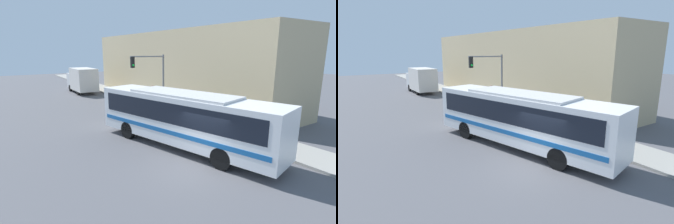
# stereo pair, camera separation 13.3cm
# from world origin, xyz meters

# --- Properties ---
(ground_plane) EXTENTS (120.00, 120.00, 0.00)m
(ground_plane) POSITION_xyz_m (0.00, 0.00, 0.00)
(ground_plane) COLOR #515156
(sidewalk) EXTENTS (2.69, 70.00, 0.15)m
(sidewalk) POSITION_xyz_m (5.84, 20.00, 0.07)
(sidewalk) COLOR gray
(sidewalk) RESTS_ON ground_plane
(building_facade) EXTENTS (6.00, 29.99, 7.42)m
(building_facade) POSITION_xyz_m (10.19, 15.99, 3.71)
(building_facade) COLOR tan
(building_facade) RESTS_ON ground_plane
(city_bus) EXTENTS (5.17, 11.82, 3.19)m
(city_bus) POSITION_xyz_m (1.24, 2.57, 1.86)
(city_bus) COLOR white
(city_bus) RESTS_ON ground_plane
(delivery_truck) EXTENTS (2.41, 6.56, 3.25)m
(delivery_truck) POSITION_xyz_m (2.39, 26.11, 1.75)
(delivery_truck) COLOR silver
(delivery_truck) RESTS_ON ground_plane
(fire_hydrant) EXTENTS (0.28, 0.38, 0.75)m
(fire_hydrant) POSITION_xyz_m (5.10, 4.01, 0.52)
(fire_hydrant) COLOR gold
(fire_hydrant) RESTS_ON sidewalk
(traffic_light_pole) EXTENTS (3.28, 0.35, 4.99)m
(traffic_light_pole) POSITION_xyz_m (4.09, 10.78, 3.59)
(traffic_light_pole) COLOR slate
(traffic_light_pole) RESTS_ON sidewalk
(parking_meter) EXTENTS (0.14, 0.14, 1.40)m
(parking_meter) POSITION_xyz_m (5.10, 8.28, 1.09)
(parking_meter) COLOR slate
(parking_meter) RESTS_ON sidewalk
(pedestrian_near_corner) EXTENTS (0.34, 0.34, 1.84)m
(pedestrian_near_corner) POSITION_xyz_m (6.35, 14.62, 1.10)
(pedestrian_near_corner) COLOR #23283D
(pedestrian_near_corner) RESTS_ON sidewalk
(pedestrian_mid_block) EXTENTS (0.34, 0.34, 1.80)m
(pedestrian_mid_block) POSITION_xyz_m (5.49, 5.93, 1.07)
(pedestrian_mid_block) COLOR #23283D
(pedestrian_mid_block) RESTS_ON sidewalk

